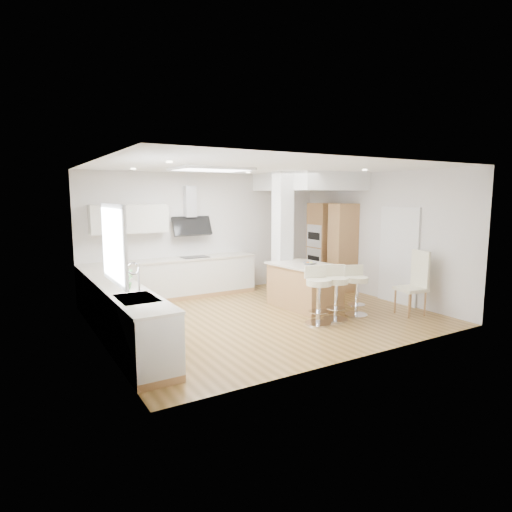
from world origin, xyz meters
TOP-DOWN VIEW (x-y plane):
  - ground at (0.00, 0.00)m, footprint 6.00×6.00m
  - ceiling at (0.00, 0.00)m, footprint 6.00×5.00m
  - wall_back at (0.00, 2.50)m, footprint 6.00×0.04m
  - wall_left at (-3.00, 0.00)m, footprint 0.04×5.00m
  - wall_right at (3.00, 0.00)m, footprint 0.04×5.00m
  - skylight at (-0.79, 0.60)m, footprint 4.10×2.10m
  - window_left at (-2.96, -0.90)m, footprint 0.06×1.28m
  - doorway_right at (2.97, -0.60)m, footprint 0.05×1.00m
  - counter_left at (-2.70, 0.23)m, footprint 0.63×4.50m
  - counter_back at (-0.91, 2.22)m, footprint 3.62×0.63m
  - pillar at (1.05, 0.95)m, footprint 0.35×0.35m
  - soffit at (2.10, 1.40)m, footprint 1.78×2.20m
  - oven_column at (2.68, 1.23)m, footprint 0.63×1.21m
  - peninsula at (1.06, 0.14)m, footprint 1.10×1.55m
  - bar_stool_a at (0.54, -0.93)m, footprint 0.58×0.58m
  - bar_stool_b at (0.97, -0.90)m, footprint 0.61×0.61m
  - bar_stool_c at (1.53, -0.87)m, footprint 0.54×0.54m
  - dining_chair at (2.57, -1.38)m, footprint 0.55×0.55m

SIDE VIEW (x-z plane):
  - ground at x=0.00m, z-range 0.00..0.00m
  - ceiling at x=0.00m, z-range -0.01..0.01m
  - peninsula at x=1.06m, z-range -0.03..0.94m
  - counter_left at x=-2.70m, z-range -0.22..1.13m
  - bar_stool_c at x=1.53m, z-range 0.06..1.02m
  - bar_stool_b at x=0.97m, z-range 0.06..1.08m
  - bar_stool_a at x=0.54m, z-range 0.06..1.11m
  - dining_chair at x=2.57m, z-range 0.04..1.28m
  - counter_back at x=-0.91m, z-range -0.55..1.95m
  - doorway_right at x=2.97m, z-range -0.05..2.05m
  - oven_column at x=2.68m, z-range 0.00..2.10m
  - wall_back at x=0.00m, z-range 0.00..2.80m
  - wall_left at x=-3.00m, z-range 0.00..2.80m
  - wall_right at x=3.00m, z-range 0.00..2.80m
  - pillar at x=1.05m, z-range 0.00..2.80m
  - window_left at x=-2.96m, z-range 1.16..2.23m
  - soffit at x=2.10m, z-range 2.40..2.80m
  - skylight at x=-0.79m, z-range 2.74..2.80m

